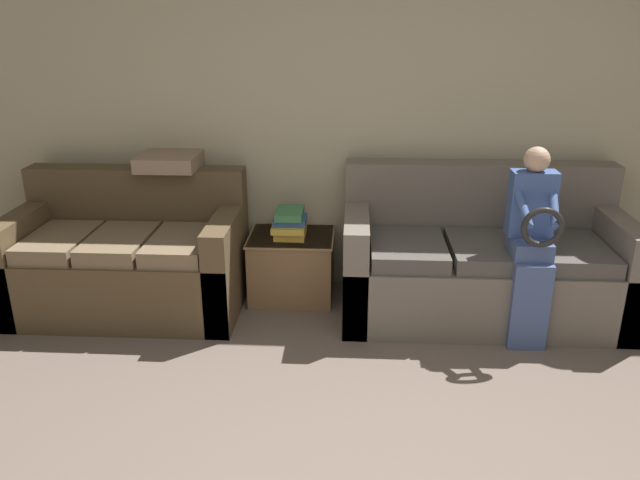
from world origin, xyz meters
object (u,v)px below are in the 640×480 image
couch_side (129,261)px  throw_pillow (170,161)px  side_shelf (292,265)px  couch_main (481,264)px  child_left_seated (532,239)px  book_stack (290,224)px

couch_side → throw_pillow: 0.75m
side_shelf → throw_pillow: 1.14m
couch_main → child_left_seated: bearing=-60.8°
child_left_seated → side_shelf: size_ratio=2.02×
couch_side → couch_main: bearing=1.1°
child_left_seated → side_shelf: child_left_seated is taller
side_shelf → book_stack: bearing=-153.2°
couch_main → child_left_seated: 0.53m
side_shelf → book_stack: book_stack is taller
side_shelf → book_stack: size_ratio=1.94×
book_stack → throw_pillow: bearing=174.1°
couch_side → book_stack: bearing=10.6°
couch_side → book_stack: 1.15m
child_left_seated → side_shelf: bearing=160.6°
child_left_seated → throw_pillow: 2.48m
side_shelf → throw_pillow: throw_pillow is taller
couch_main → throw_pillow: size_ratio=4.56×
couch_main → side_shelf: 1.33m
couch_side → side_shelf: (1.12, 0.21, -0.10)m
couch_side → book_stack: (1.11, 0.21, 0.22)m
couch_side → book_stack: size_ratio=5.00×
child_left_seated → book_stack: bearing=160.8°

